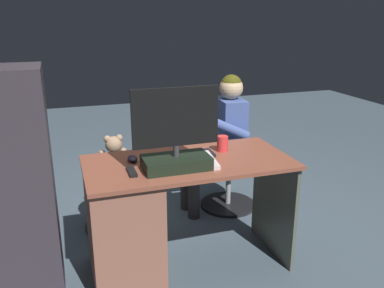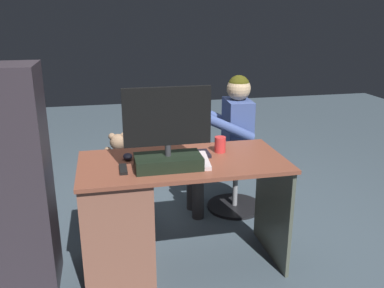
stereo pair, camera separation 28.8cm
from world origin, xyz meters
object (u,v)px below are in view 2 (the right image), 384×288
(teddy_bear, at_px, (119,153))
(visitor_chair, at_px, (235,179))
(computer_mouse, at_px, (128,157))
(person, at_px, (228,133))
(monitor, at_px, (168,143))
(keyboard, at_px, (177,155))
(office_chair_teddy, at_px, (121,194))
(tv_remote, at_px, (123,169))
(desk, at_px, (132,216))
(cup, at_px, (220,145))

(teddy_bear, relative_size, visitor_chair, 0.62)
(teddy_bear, xyz_separation_m, visitor_chair, (-0.98, -0.05, -0.33))
(computer_mouse, distance_m, person, 1.08)
(computer_mouse, height_order, visitor_chair, computer_mouse)
(monitor, xyz_separation_m, person, (-0.63, -0.85, -0.22))
(keyboard, xyz_separation_m, teddy_bear, (0.35, -0.62, -0.17))
(computer_mouse, xyz_separation_m, person, (-0.86, -0.64, -0.08))
(keyboard, bearing_deg, person, -129.24)
(office_chair_teddy, bearing_deg, tv_remote, 90.00)
(office_chair_teddy, xyz_separation_m, person, (-0.90, -0.06, 0.44))
(keyboard, height_order, tv_remote, keyboard)
(desk, height_order, monitor, monitor)
(visitor_chair, relative_size, person, 0.41)
(teddy_bear, height_order, visitor_chair, teddy_bear)
(computer_mouse, relative_size, office_chair_teddy, 0.18)
(keyboard, relative_size, computer_mouse, 4.38)
(monitor, bearing_deg, cup, -150.95)
(monitor, height_order, office_chair_teddy, monitor)
(keyboard, distance_m, cup, 0.30)
(computer_mouse, bearing_deg, desk, 89.83)
(office_chair_teddy, bearing_deg, monitor, 108.66)
(keyboard, bearing_deg, cup, -172.76)
(desk, xyz_separation_m, tv_remote, (0.04, 0.10, 0.36))
(monitor, relative_size, teddy_bear, 1.70)
(monitor, height_order, keyboard, monitor)
(teddy_bear, bearing_deg, desk, 93.25)
(desk, bearing_deg, keyboard, -167.48)
(desk, bearing_deg, visitor_chair, -141.74)
(office_chair_teddy, bearing_deg, desk, 93.30)
(desk, height_order, office_chair_teddy, desk)
(office_chair_teddy, height_order, visitor_chair, same)
(visitor_chair, height_order, person, person)
(visitor_chair, xyz_separation_m, person, (0.08, 0.01, 0.42))
(person, bearing_deg, visitor_chair, -176.45)
(keyboard, bearing_deg, monitor, 63.49)
(visitor_chair, bearing_deg, teddy_bear, 2.90)
(office_chair_teddy, bearing_deg, teddy_bear, -90.00)
(computer_mouse, bearing_deg, tv_remote, 78.36)
(visitor_chair, bearing_deg, desk, 38.26)
(computer_mouse, distance_m, tv_remote, 0.20)
(tv_remote, distance_m, person, 1.23)
(desk, xyz_separation_m, person, (-0.86, -0.74, 0.29))
(monitor, bearing_deg, desk, -24.94)
(monitor, height_order, teddy_bear, monitor)
(desk, height_order, cup, cup)
(desk, height_order, visitor_chair, desk)
(desk, relative_size, tv_remote, 8.66)
(office_chair_teddy, distance_m, visitor_chair, 0.99)
(cup, bearing_deg, keyboard, 7.24)
(desk, bearing_deg, tv_remote, 67.98)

